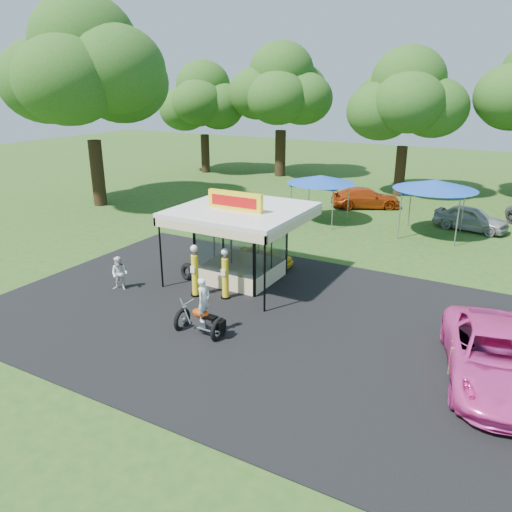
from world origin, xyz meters
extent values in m
plane|color=#254E18|center=(0.00, 0.00, 0.00)|extent=(120.00, 120.00, 0.00)
cube|color=black|center=(0.00, 2.00, 0.02)|extent=(20.00, 14.00, 0.04)
cube|color=white|center=(-2.00, 5.00, 0.03)|extent=(3.00, 3.00, 0.06)
cube|color=white|center=(-2.00, 5.00, 3.29)|extent=(5.40, 5.40, 0.18)
cube|color=yellow|center=(-2.00, 4.50, 3.78)|extent=(2.60, 0.25, 0.80)
cube|color=red|center=(-2.00, 4.37, 3.78)|extent=(2.21, 0.02, 0.45)
cylinder|color=black|center=(-4.55, 2.45, 1.60)|extent=(0.08, 0.08, 3.20)
cylinder|color=black|center=(0.55, 2.45, 1.60)|extent=(0.08, 0.08, 3.20)
cylinder|color=black|center=(-2.72, 2.40, 0.05)|extent=(0.43, 0.43, 0.10)
cylinder|color=yellow|center=(-2.72, 2.40, 0.97)|extent=(0.29, 0.29, 1.74)
cylinder|color=silver|center=(-2.72, 2.40, 1.93)|extent=(0.19, 0.19, 0.19)
sphere|color=white|center=(-2.72, 2.40, 2.13)|extent=(0.31, 0.31, 0.31)
cube|color=white|center=(-2.72, 2.23, 1.26)|extent=(0.21, 0.02, 0.29)
cylinder|color=black|center=(-1.49, 2.81, 0.05)|extent=(0.41, 0.41, 0.09)
cylinder|color=yellow|center=(-1.49, 2.81, 0.94)|extent=(0.28, 0.28, 1.69)
cylinder|color=silver|center=(-1.49, 2.81, 1.88)|extent=(0.19, 0.19, 0.19)
sphere|color=white|center=(-1.49, 2.81, 2.06)|extent=(0.30, 0.30, 0.30)
cube|color=white|center=(-1.49, 2.65, 1.22)|extent=(0.21, 0.02, 0.28)
torus|color=black|center=(-1.43, -0.24, 0.36)|extent=(0.17, 0.89, 0.89)
torus|color=black|center=(0.17, -0.25, 0.36)|extent=(0.17, 0.89, 0.89)
cube|color=silver|center=(-0.57, -0.24, 0.53)|extent=(0.59, 0.30, 0.32)
ellipsoid|color=#C7430E|center=(-0.57, -0.24, 0.83)|extent=(0.68, 0.38, 0.32)
cube|color=black|center=(-0.20, -0.25, 0.77)|extent=(0.59, 0.28, 0.11)
cube|color=black|center=(0.20, -0.25, 0.58)|extent=(0.37, 0.36, 0.30)
cylinder|color=silver|center=(-1.27, -0.24, 0.74)|extent=(0.47, 0.07, 0.95)
cylinder|color=silver|center=(-1.11, -0.24, 1.12)|extent=(0.06, 0.64, 0.05)
sphere|color=silver|center=(-1.29, -0.24, 0.90)|extent=(0.17, 0.17, 0.17)
imported|color=white|center=(-0.42, -0.25, 1.38)|extent=(0.39, 0.58, 1.60)
torus|color=black|center=(-4.14, 3.71, 0.38)|extent=(0.81, 0.52, 0.77)
torus|color=black|center=(-4.28, 3.87, 0.38)|extent=(0.80, 0.50, 0.77)
cube|color=#593819|center=(7.91, 1.24, 0.54)|extent=(0.62, 0.32, 1.06)
cube|color=#593819|center=(7.91, 1.50, 0.54)|extent=(0.62, 0.32, 1.06)
imported|color=yellow|center=(-2.00, 7.20, 0.48)|extent=(2.82, 1.13, 0.96)
imported|color=#F141AA|center=(8.86, 1.63, 0.84)|extent=(4.07, 6.49, 1.67)
imported|color=white|center=(-5.97, 1.34, 0.76)|extent=(0.88, 0.78, 1.53)
imported|color=#B23B0D|center=(-1.38, 21.27, 0.71)|extent=(5.26, 4.14, 1.42)
imported|color=#A0A1A5|center=(6.00, 18.81, 0.73)|extent=(4.55, 2.53, 1.46)
cylinder|color=gray|center=(-4.20, 17.55, 1.20)|extent=(0.06, 0.06, 2.40)
cylinder|color=gray|center=(-1.40, 17.55, 1.20)|extent=(0.06, 0.06, 2.40)
cylinder|color=gray|center=(-4.20, 14.75, 1.20)|extent=(0.06, 0.06, 2.40)
cylinder|color=gray|center=(-1.40, 14.75, 1.20)|extent=(0.06, 0.06, 2.40)
cube|color=#1B48B1|center=(-2.80, 16.15, 2.46)|extent=(3.00, 3.00, 0.12)
cone|color=#1B48B1|center=(-2.80, 16.15, 2.77)|extent=(4.32, 4.32, 0.50)
cylinder|color=gray|center=(2.55, 17.98, 1.32)|extent=(0.07, 0.07, 2.63)
cylinder|color=gray|center=(5.64, 17.98, 1.32)|extent=(0.07, 0.07, 2.63)
cylinder|color=gray|center=(2.55, 14.89, 1.32)|extent=(0.07, 0.07, 2.63)
cylinder|color=gray|center=(5.64, 14.89, 1.32)|extent=(0.07, 0.07, 2.63)
cube|color=#1B48B1|center=(4.10, 16.43, 2.70)|extent=(3.29, 3.29, 0.13)
cone|color=#1B48B1|center=(4.10, 16.43, 3.04)|extent=(4.74, 4.74, 0.55)
cylinder|color=black|center=(-20.00, 28.01, 1.85)|extent=(0.83, 0.83, 3.69)
ellipsoid|color=#1B4C15|center=(-20.00, 28.01, 6.60)|extent=(8.73, 8.73, 7.48)
cylinder|color=black|center=(-12.58, 29.85, 2.14)|extent=(1.01, 1.01, 4.29)
ellipsoid|color=#1B4C15|center=(-12.58, 29.85, 7.60)|extent=(9.95, 9.95, 8.53)
cylinder|color=black|center=(-0.35, 26.56, 1.93)|extent=(0.83, 0.83, 3.87)
ellipsoid|color=#1B4C15|center=(-0.35, 26.56, 6.96)|extent=(9.28, 9.28, 7.95)
cylinder|color=black|center=(-18.67, 12.52, 2.35)|extent=(0.94, 0.94, 4.69)
ellipsoid|color=#1B4C15|center=(-18.67, 12.52, 8.70)|extent=(12.04, 12.04, 10.32)
camera|label=1|loc=(9.00, -13.25, 8.58)|focal=35.00mm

